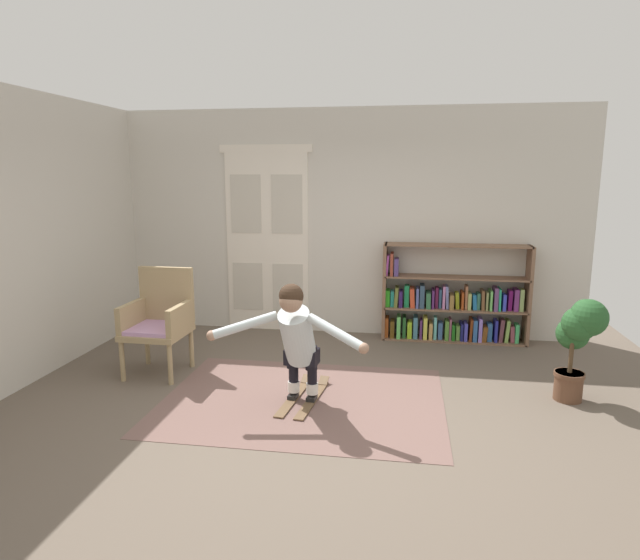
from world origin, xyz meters
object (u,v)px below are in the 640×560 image
object	(u,v)px
wicker_chair	(159,318)
skis_pair	(304,396)
person_skier	(297,335)
bookshelf	(450,304)
potted_plant	(579,333)

from	to	relation	value
wicker_chair	skis_pair	size ratio (longest dim) A/B	1.17
person_skier	skis_pair	bearing A→B (deg)	83.79
bookshelf	potted_plant	world-z (taller)	bookshelf
bookshelf	skis_pair	bearing A→B (deg)	-125.29
bookshelf	wicker_chair	distance (m)	3.51
bookshelf	wicker_chair	size ratio (longest dim) A/B	1.63
bookshelf	skis_pair	distance (m)	2.60
person_skier	wicker_chair	bearing A→B (deg)	156.78
potted_plant	person_skier	xyz separation A→B (m)	(-2.52, -0.58, 0.03)
potted_plant	skis_pair	world-z (taller)	potted_plant
wicker_chair	person_skier	world-z (taller)	person_skier
potted_plant	bookshelf	bearing A→B (deg)	120.43
bookshelf	potted_plant	xyz separation A→B (m)	(1.01, -1.72, 0.18)
bookshelf	wicker_chair	world-z (taller)	bookshelf
potted_plant	person_skier	world-z (taller)	person_skier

